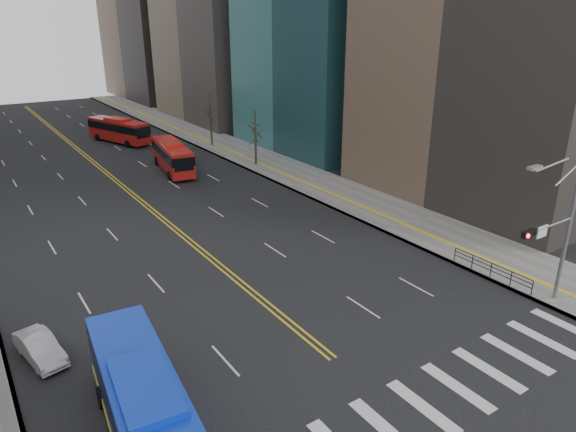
% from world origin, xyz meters
% --- Properties ---
extents(ground, '(220.00, 220.00, 0.00)m').
position_xyz_m(ground, '(0.00, 0.00, 0.00)').
color(ground, black).
extents(sidewalk_right, '(7.00, 130.00, 0.15)m').
position_xyz_m(sidewalk_right, '(17.50, 45.00, 0.07)').
color(sidewalk_right, gray).
rests_on(sidewalk_right, ground).
extents(crosswalk, '(26.70, 4.00, 0.01)m').
position_xyz_m(crosswalk, '(0.00, 0.00, 0.01)').
color(crosswalk, silver).
rests_on(crosswalk, ground).
extents(centerline, '(0.55, 100.00, 0.01)m').
position_xyz_m(centerline, '(0.00, 55.00, 0.01)').
color(centerline, gold).
rests_on(centerline, ground).
extents(signal_mast, '(5.37, 0.37, 9.39)m').
position_xyz_m(signal_mast, '(13.77, 2.00, 4.86)').
color(signal_mast, gray).
rests_on(signal_mast, ground).
extents(pedestrian_railing, '(0.06, 6.06, 1.02)m').
position_xyz_m(pedestrian_railing, '(14.30, 6.00, 0.82)').
color(pedestrian_railing, black).
rests_on(pedestrian_railing, sidewalk_right).
extents(street_trees, '(35.20, 47.20, 7.60)m').
position_xyz_m(street_trees, '(-7.18, 34.55, 4.87)').
color(street_trees, '#32251E').
rests_on(street_trees, ground).
extents(blue_bus, '(3.94, 12.80, 3.65)m').
position_xyz_m(blue_bus, '(-9.96, 4.00, 1.92)').
color(blue_bus, '#0B2CB2').
rests_on(blue_bus, ground).
extents(red_bus_near, '(4.14, 11.05, 3.43)m').
position_xyz_m(red_bus_near, '(6.72, 43.08, 1.91)').
color(red_bus_near, red).
rests_on(red_bus_near, ground).
extents(red_bus_far, '(5.97, 11.26, 3.50)m').
position_xyz_m(red_bus_far, '(6.03, 61.27, 1.95)').
color(red_bus_far, red).
rests_on(red_bus_far, ground).
extents(car_white, '(2.17, 4.19, 1.31)m').
position_xyz_m(car_white, '(-12.50, 13.43, 0.66)').
color(car_white, silver).
rests_on(car_white, ground).
extents(car_dark_mid, '(1.55, 3.81, 1.29)m').
position_xyz_m(car_dark_mid, '(9.60, 47.40, 0.65)').
color(car_dark_mid, black).
rests_on(car_dark_mid, ground).
extents(car_dark_far, '(2.30, 4.75, 1.30)m').
position_xyz_m(car_dark_far, '(10.21, 74.50, 0.65)').
color(car_dark_far, black).
rests_on(car_dark_far, ground).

